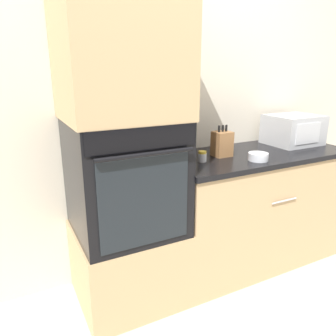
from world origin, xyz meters
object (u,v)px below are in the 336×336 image
at_px(microwave, 293,130).
at_px(condiment_jar_near, 225,146).
at_px(bowl, 258,157).
at_px(knife_block, 222,144).
at_px(condiment_jar_mid, 202,157).
at_px(wall_oven, 125,177).

xyz_separation_m(microwave, condiment_jar_near, (-0.61, 0.08, -0.08)).
bearing_deg(bowl, knife_block, 125.50).
height_order(microwave, condiment_jar_near, microwave).
height_order(condiment_jar_near, condiment_jar_mid, condiment_jar_mid).
bearing_deg(condiment_jar_near, condiment_jar_mid, -149.30).
bearing_deg(knife_block, microwave, 3.99).
bearing_deg(condiment_jar_near, wall_oven, -169.31).
bearing_deg(wall_oven, condiment_jar_near, 10.69).
bearing_deg(microwave, condiment_jar_near, 172.23).
distance_m(condiment_jar_near, condiment_jar_mid, 0.38).
bearing_deg(wall_oven, condiment_jar_mid, -3.80).
bearing_deg(condiment_jar_mid, bowl, -22.67).
height_order(microwave, knife_block, microwave).
distance_m(knife_block, condiment_jar_near, 0.19).
bearing_deg(microwave, knife_block, -176.01).
xyz_separation_m(condiment_jar_near, condiment_jar_mid, (-0.33, -0.20, 0.00)).
distance_m(microwave, condiment_jar_mid, 0.95).
height_order(bowl, condiment_jar_near, condiment_jar_near).
height_order(knife_block, condiment_jar_near, knife_block).
bearing_deg(bowl, condiment_jar_near, 93.08).
bearing_deg(condiment_jar_mid, knife_block, 17.18).
distance_m(bowl, condiment_jar_mid, 0.38).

